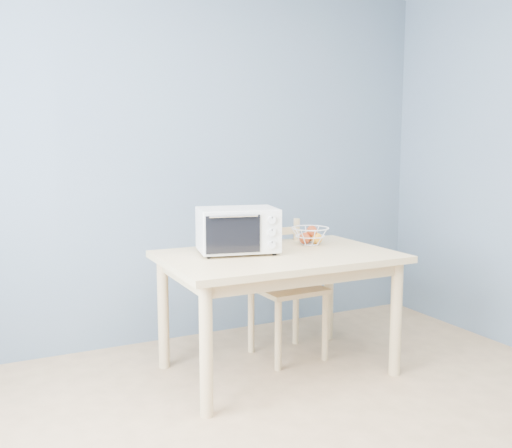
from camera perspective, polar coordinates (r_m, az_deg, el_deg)
name	(u,v)px	position (r m, az deg, el deg)	size (l,w,h in m)	color
room	(381,175)	(2.10, 12.43, 4.77)	(4.01, 4.51, 2.61)	tan
dining_table	(278,270)	(3.51, 2.22, -4.58)	(1.40, 0.90, 0.75)	tan
toaster_oven	(235,230)	(3.46, -2.14, -0.57)	(0.53, 0.42, 0.28)	beige
fruit_basket	(310,235)	(3.79, 5.41, -1.12)	(0.31, 0.31, 0.13)	white
dining_chair	(284,290)	(3.84, 2.86, -6.62)	(0.44, 0.44, 0.90)	tan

